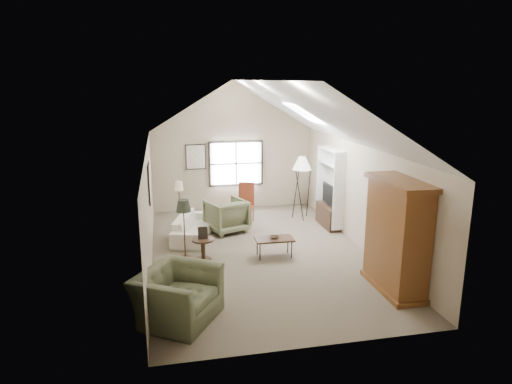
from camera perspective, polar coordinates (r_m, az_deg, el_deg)
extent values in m
cube|color=brown|center=(10.95, 0.43, -7.63)|extent=(5.00, 8.00, 0.01)
cube|color=tan|center=(14.39, -2.93, 2.81)|extent=(5.00, 0.01, 2.50)
cube|color=tan|center=(6.91, 7.57, -9.87)|extent=(5.00, 0.01, 2.50)
cube|color=tan|center=(10.34, -13.24, -2.01)|extent=(0.01, 8.00, 2.50)
cube|color=tan|center=(11.33, 12.90, -0.59)|extent=(0.01, 8.00, 2.50)
cube|color=black|center=(14.33, -2.52, 3.58)|extent=(1.72, 0.08, 1.42)
cube|color=black|center=(10.51, -13.19, 1.06)|extent=(0.68, 0.04, 0.88)
cube|color=black|center=(14.15, -7.55, 4.37)|extent=(0.62, 0.04, 0.78)
cube|color=brown|center=(9.19, 17.20, -5.28)|extent=(0.60, 1.50, 2.20)
cube|color=white|center=(12.73, 9.25, 0.70)|extent=(0.32, 1.30, 2.10)
cube|color=#382316|center=(12.94, 9.02, -2.97)|extent=(0.34, 1.18, 0.60)
cube|color=black|center=(12.77, 9.13, -0.30)|extent=(0.05, 0.90, 0.55)
imported|color=silver|center=(12.02, -7.81, -4.26)|extent=(1.32, 2.18, 0.59)
imported|color=#555A3F|center=(8.07, -9.80, -12.67)|extent=(1.72, 1.77, 0.88)
imported|color=#656D4C|center=(12.34, -3.75, -2.96)|extent=(1.24, 1.26, 0.89)
cube|color=#3B2A18|center=(10.67, 2.30, -6.93)|extent=(0.89, 0.51, 0.45)
imported|color=#3A2818|center=(10.58, 2.31, -5.66)|extent=(0.22, 0.22, 0.05)
cylinder|color=#322114|center=(10.53, -6.61, -7.13)|extent=(0.63, 0.63, 0.51)
cube|color=brown|center=(12.98, -1.35, -1.47)|extent=(0.58, 0.58, 1.15)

